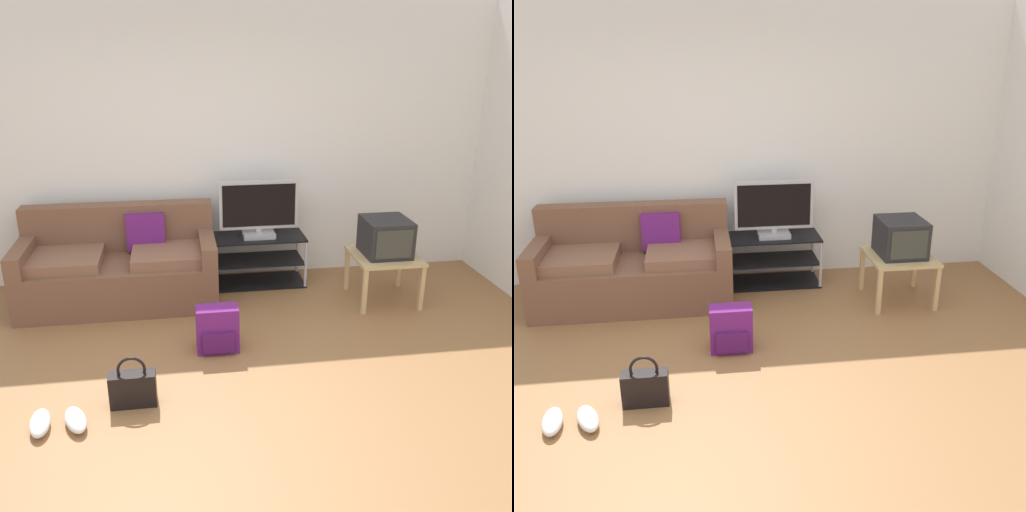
% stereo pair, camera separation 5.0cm
% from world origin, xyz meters
% --- Properties ---
extents(ground_plane, '(9.00, 9.80, 0.02)m').
position_xyz_m(ground_plane, '(0.00, 0.00, -0.01)').
color(ground_plane, olive).
extents(wall_back, '(9.00, 0.10, 2.70)m').
position_xyz_m(wall_back, '(0.00, 2.45, 1.35)').
color(wall_back, white).
rests_on(wall_back, ground_plane).
extents(couch, '(1.80, 0.84, 0.87)m').
position_xyz_m(couch, '(-0.74, 1.90, 0.33)').
color(couch, brown).
rests_on(couch, ground_plane).
extents(tv_stand, '(0.92, 0.43, 0.50)m').
position_xyz_m(tv_stand, '(0.62, 2.11, 0.25)').
color(tv_stand, black).
rests_on(tv_stand, ground_plane).
extents(flat_tv, '(0.78, 0.22, 0.57)m').
position_xyz_m(flat_tv, '(0.62, 2.09, 0.78)').
color(flat_tv, '#B2B2B7').
rests_on(flat_tv, tv_stand).
extents(side_table, '(0.60, 0.60, 0.46)m').
position_xyz_m(side_table, '(1.73, 1.55, 0.40)').
color(side_table, tan).
rests_on(side_table, ground_plane).
extents(crt_tv, '(0.41, 0.44, 0.34)m').
position_xyz_m(crt_tv, '(1.73, 1.56, 0.63)').
color(crt_tv, '#232326').
rests_on(crt_tv, side_table).
extents(backpack, '(0.33, 0.25, 0.37)m').
position_xyz_m(backpack, '(0.09, 0.82, 0.18)').
color(backpack, '#661E70').
rests_on(backpack, ground_plane).
extents(handbag, '(0.31, 0.12, 0.37)m').
position_xyz_m(handbag, '(-0.53, 0.18, 0.13)').
color(handbag, black).
rests_on(handbag, ground_plane).
extents(sneakers_pair, '(0.41, 0.31, 0.09)m').
position_xyz_m(sneakers_pair, '(-0.99, -0.00, 0.04)').
color(sneakers_pair, white).
rests_on(sneakers_pair, ground_plane).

